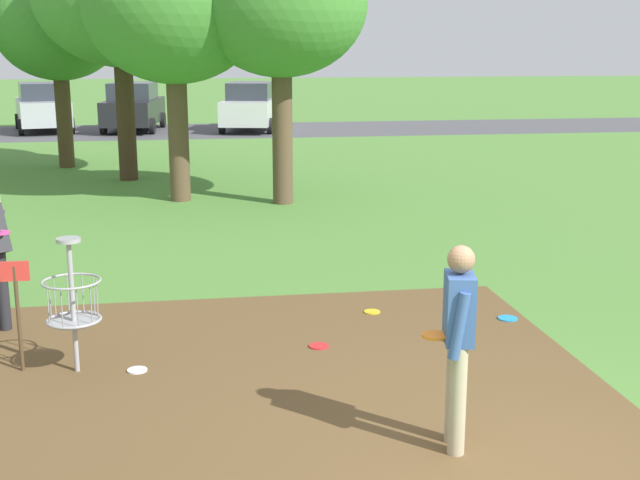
{
  "coord_description": "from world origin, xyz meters",
  "views": [
    {
      "loc": [
        -2.34,
        -5.47,
        3.23
      ],
      "look_at": [
        -0.85,
        3.96,
        1.0
      ],
      "focal_mm": 46.94,
      "sensor_mm": 36.0,
      "label": 1
    }
  ],
  "objects": [
    {
      "name": "dirt_tee_pad",
      "position": [
        -1.7,
        2.46,
        0.0
      ],
      "size": [
        6.67,
        5.22,
        0.01
      ],
      "primitive_type": "cube",
      "color": "brown",
      "rests_on": "ground"
    },
    {
      "name": "disc_golf_basket",
      "position": [
        -3.59,
        2.79,
        0.75
      ],
      "size": [
        0.98,
        0.58,
        1.39
      ],
      "color": "#9E9EA3",
      "rests_on": "ground"
    },
    {
      "name": "player_waiting_left",
      "position": [
        -0.27,
        0.59,
        0.97
      ],
      "size": [
        0.43,
        0.49,
        1.71
      ],
      "color": "tan",
      "rests_on": "ground"
    },
    {
      "name": "frisbee_mid_grass",
      "position": [
        1.4,
        3.67,
        0.01
      ],
      "size": [
        0.24,
        0.24,
        0.02
      ],
      "primitive_type": "cylinder",
      "color": "#1E93DB",
      "rests_on": "ground"
    },
    {
      "name": "frisbee_far_left",
      "position": [
        -0.16,
        4.17,
        0.01
      ],
      "size": [
        0.2,
        0.2,
        0.02
      ],
      "primitive_type": "cylinder",
      "color": "gold",
      "rests_on": "ground"
    },
    {
      "name": "frisbee_far_right",
      "position": [
        -2.93,
        2.68,
        0.01
      ],
      "size": [
        0.2,
        0.2,
        0.02
      ],
      "primitive_type": "cylinder",
      "color": "white",
      "rests_on": "ground"
    },
    {
      "name": "frisbee_scattered_a",
      "position": [
        -1.0,
        3.08,
        0.01
      ],
      "size": [
        0.22,
        0.22,
        0.02
      ],
      "primitive_type": "cylinder",
      "color": "red",
      "rests_on": "ground"
    },
    {
      "name": "tree_near_left",
      "position": [
        -0.42,
        11.67,
        4.02
      ],
      "size": [
        3.46,
        3.46,
        5.52
      ],
      "color": "brown",
      "rests_on": "ground"
    },
    {
      "name": "tree_mid_left",
      "position": [
        -5.61,
        17.87,
        3.69
      ],
      "size": [
        3.32,
        3.32,
        5.13
      ],
      "color": "#4C3823",
      "rests_on": "ground"
    },
    {
      "name": "tree_mid_center",
      "position": [
        -2.54,
        12.32,
        3.97
      ],
      "size": [
        3.67,
        3.67,
        5.56
      ],
      "color": "brown",
      "rests_on": "ground"
    },
    {
      "name": "parking_lot_strip",
      "position": [
        0.0,
        27.22,
        0.0
      ],
      "size": [
        36.0,
        6.0,
        0.01
      ],
      "primitive_type": "cube",
      "color": "#4C4C51",
      "rests_on": "ground"
    },
    {
      "name": "parked_car_leftmost",
      "position": [
        -7.78,
        28.01,
        0.92
      ],
      "size": [
        2.68,
        4.49,
        1.84
      ],
      "color": "#B2B7BC",
      "rests_on": "ground"
    },
    {
      "name": "parked_car_center_left",
      "position": [
        -4.37,
        27.65,
        0.92
      ],
      "size": [
        2.36,
        4.39,
        1.84
      ],
      "color": "black",
      "rests_on": "ground"
    },
    {
      "name": "parked_car_center_right",
      "position": [
        0.1,
        27.06,
        0.92
      ],
      "size": [
        2.69,
        4.5,
        1.84
      ],
      "color": "silver",
      "rests_on": "ground"
    }
  ]
}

